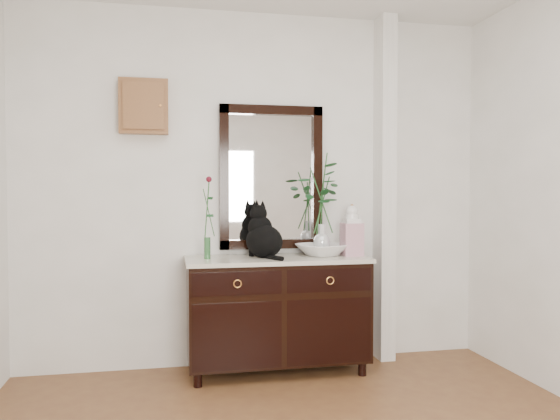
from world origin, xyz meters
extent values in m
cube|color=white|center=(0.00, 1.98, 1.35)|extent=(3.60, 0.04, 2.70)
cube|color=white|center=(1.00, 1.90, 1.35)|extent=(0.12, 0.20, 2.70)
cube|color=black|center=(0.10, 1.73, 0.46)|extent=(1.30, 0.50, 0.82)
cube|color=beige|center=(0.10, 1.73, 0.83)|extent=(1.33, 0.52, 0.03)
cube|color=black|center=(0.10, 1.97, 1.44)|extent=(0.80, 0.06, 1.10)
cube|color=white|center=(0.10, 1.98, 1.44)|extent=(0.66, 0.01, 0.96)
cube|color=brown|center=(-0.85, 1.94, 1.95)|extent=(0.35, 0.10, 0.40)
imported|color=white|center=(0.45, 1.77, 0.89)|extent=(0.46, 0.46, 0.09)
camera|label=1|loc=(-0.67, -2.17, 1.34)|focal=35.00mm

